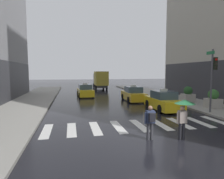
% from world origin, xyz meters
% --- Properties ---
extents(ground_plane, '(160.00, 160.00, 0.00)m').
position_xyz_m(ground_plane, '(0.00, 0.00, 0.00)').
color(ground_plane, black).
extents(crosswalk_markings, '(11.30, 2.80, 0.01)m').
position_xyz_m(crosswalk_markings, '(-0.00, 3.00, 0.00)').
color(crosswalk_markings, silver).
rests_on(crosswalk_markings, ground).
extents(traffic_light_pole, '(0.44, 0.84, 4.80)m').
position_xyz_m(traffic_light_pole, '(6.57, 4.97, 3.26)').
color(traffic_light_pole, '#47474C').
rests_on(traffic_light_pole, curb_right).
extents(taxi_lead, '(2.00, 4.57, 1.80)m').
position_xyz_m(taxi_lead, '(3.73, 7.40, 0.72)').
color(taxi_lead, yellow).
rests_on(taxi_lead, ground).
extents(taxi_second, '(2.03, 4.59, 1.80)m').
position_xyz_m(taxi_second, '(2.84, 12.92, 0.72)').
color(taxi_second, gold).
rests_on(taxi_second, ground).
extents(taxi_third, '(2.08, 4.61, 1.80)m').
position_xyz_m(taxi_third, '(-2.18, 17.97, 0.72)').
color(taxi_third, yellow).
rests_on(taxi_third, ground).
extents(box_truck, '(2.47, 7.60, 3.35)m').
position_xyz_m(box_truck, '(1.54, 29.03, 1.85)').
color(box_truck, '#2D2D2D').
rests_on(box_truck, ground).
extents(pedestrian_with_umbrella, '(0.96, 0.96, 1.94)m').
position_xyz_m(pedestrian_with_umbrella, '(1.18, 0.21, 1.52)').
color(pedestrian_with_umbrella, black).
rests_on(pedestrian_with_umbrella, ground).
extents(pedestrian_with_backpack, '(0.55, 0.43, 1.65)m').
position_xyz_m(pedestrian_with_backpack, '(-0.40, 0.48, 0.97)').
color(pedestrian_with_backpack, '#333338').
rests_on(pedestrian_with_backpack, ground).
extents(planter_near_corner, '(1.10, 1.10, 1.60)m').
position_xyz_m(planter_near_corner, '(7.99, 6.54, 0.87)').
color(planter_near_corner, '#A8A399').
rests_on(planter_near_corner, curb_right).
extents(planter_mid_block, '(1.10, 1.10, 1.60)m').
position_xyz_m(planter_mid_block, '(7.93, 10.17, 0.87)').
color(planter_mid_block, '#A8A399').
rests_on(planter_mid_block, curb_right).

